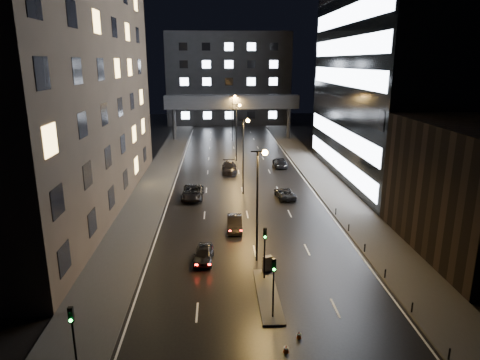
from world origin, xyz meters
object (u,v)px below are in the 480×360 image
Objects in this scene: utility_cabinet at (268,264)px; car_away_c at (193,192)px; car_away_b at (235,223)px; car_away_a at (204,254)px; car_away_d at (229,167)px; car_toward_a at (285,193)px; car_toward_b at (280,162)px.

car_away_c is at bearing 89.40° from utility_cabinet.
car_away_a is at bearing -111.53° from car_away_b.
car_away_c is at bearing 115.62° from car_away_b.
car_toward_a is at bearing -63.79° from car_away_d.
car_away_a reaches higher than car_toward_a.
car_away_a is 18.51m from car_away_c.
car_away_c is 1.24× the size of car_toward_a.
car_away_d is 1.05× the size of car_toward_b.
car_away_a is 2.98× the size of utility_cabinet.
utility_cabinet is (-6.49, -37.50, 0.07)m from car_toward_b.
car_toward_b reaches higher than car_away_a.
car_away_c is (-1.96, 18.40, 0.11)m from car_away_a.
car_toward_b is (8.86, 27.70, 0.04)m from car_away_b.
car_away_b is 12.68m from car_toward_a.
car_away_a is 0.73× the size of car_away_d.
car_away_b is at bearing 51.55° from car_toward_a.
car_toward_b reaches higher than utility_cabinet.
car_away_d reaches higher than car_away_a.
car_away_d is 34.19m from utility_cabinet.
utility_cabinet is (-4.66, -20.35, 0.19)m from car_toward_a.
car_toward_b is (11.93, 35.04, 0.07)m from car_away_a.
car_away_b is 29.09m from car_toward_b.
car_away_d is (5.20, 13.25, 0.01)m from car_away_c.
car_away_c is 1.04× the size of car_away_d.
car_toward_b is at bearing 73.45° from car_away_b.
car_away_a is 5.98m from utility_cabinet.
car_away_a is 7.95m from car_away_b.
car_toward_a is (12.07, -0.52, -0.16)m from car_away_c.
car_away_a is 0.77× the size of car_toward_b.
car_away_c is 12.08m from car_toward_a.
car_away_a is 37.01m from car_toward_b.
car_away_c is 14.24m from car_away_d.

